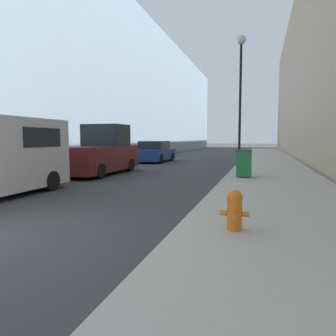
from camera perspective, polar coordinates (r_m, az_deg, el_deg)
sidewalk_right at (r=22.02m, az=17.28°, el=0.75°), size 3.90×60.00×0.13m
building_left_glass at (r=34.12m, az=-11.90°, el=12.67°), size 12.00×60.00×12.35m
fire_hydrant at (r=5.72m, az=11.51°, el=-7.01°), size 0.49×0.38×0.69m
trash_bin at (r=13.55m, az=13.10°, el=0.85°), size 0.60×0.69×1.10m
lamppost at (r=17.70m, az=12.52°, el=14.94°), size 0.47×0.47×6.76m
pickup_truck at (r=15.86m, az=-11.86°, el=2.48°), size 2.16×5.22×2.36m
parked_sedan_near at (r=23.42m, az=-2.34°, el=2.77°), size 1.96×4.66×1.49m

